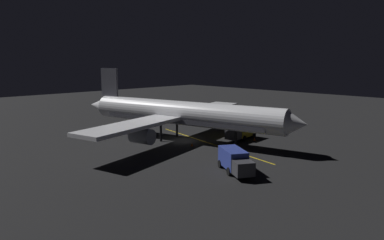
% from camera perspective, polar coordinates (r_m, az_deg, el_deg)
% --- Properties ---
extents(ground_plane, '(180.00, 180.00, 0.20)m').
position_cam_1_polar(ground_plane, '(55.65, -1.44, -3.41)').
color(ground_plane, black).
extents(apron_guide_stripe, '(5.40, 26.52, 0.01)m').
position_cam_1_polar(apron_guide_stripe, '(54.00, 2.73, -3.71)').
color(apron_guide_stripe, gold).
rests_on(apron_guide_stripe, ground_plane).
extents(airliner, '(37.11, 38.82, 11.02)m').
position_cam_1_polar(airliner, '(55.19, -2.00, 0.96)').
color(airliner, white).
rests_on(airliner, ground_plane).
extents(baggage_truck, '(4.78, 6.27, 2.54)m').
position_cam_1_polar(baggage_truck, '(40.18, 6.88, -6.55)').
color(baggage_truck, navy).
rests_on(baggage_truck, ground_plane).
extents(catering_truck, '(6.22, 2.76, 2.40)m').
position_cam_1_polar(catering_truck, '(56.74, 7.96, -1.86)').
color(catering_truck, gold).
rests_on(catering_truck, ground_plane).
extents(ground_crew_worker, '(0.40, 0.40, 1.74)m').
position_cam_1_polar(ground_crew_worker, '(44.84, 4.86, -5.35)').
color(ground_crew_worker, black).
rests_on(ground_crew_worker, ground_plane).
extents(traffic_cone_near_left, '(0.50, 0.50, 0.55)m').
position_cam_1_polar(traffic_cone_near_left, '(51.92, 0.00, -3.96)').
color(traffic_cone_near_left, '#EA590F').
rests_on(traffic_cone_near_left, ground_plane).
extents(traffic_cone_near_right, '(0.50, 0.50, 0.55)m').
position_cam_1_polar(traffic_cone_near_right, '(56.22, 9.99, -3.06)').
color(traffic_cone_near_right, '#EA590F').
rests_on(traffic_cone_near_right, ground_plane).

